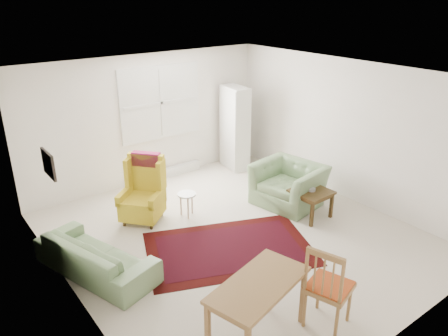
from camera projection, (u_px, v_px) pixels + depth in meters
room at (229, 157)px, 6.53m from camera, size 5.04×5.54×2.51m
rug at (229, 248)px, 6.49m from camera, size 2.83×2.35×0.02m
sofa at (95, 249)px, 5.83m from camera, size 1.21×1.93×0.73m
armchair at (289, 181)px, 7.73m from camera, size 1.17×1.29×0.88m
wingback_chair at (141, 190)px, 7.09m from camera, size 0.93×0.93×1.11m
coffee_table at (310, 203)px, 7.34m from camera, size 0.61×0.61×0.48m
stool at (187, 204)px, 7.37m from camera, size 0.35×0.35×0.42m
cabinet at (235, 128)px, 9.17m from camera, size 0.47×0.75×1.75m
desk at (258, 312)px, 4.68m from camera, size 1.30×0.87×0.75m
desk_chair at (329, 285)px, 4.85m from camera, size 0.59×0.59×1.07m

